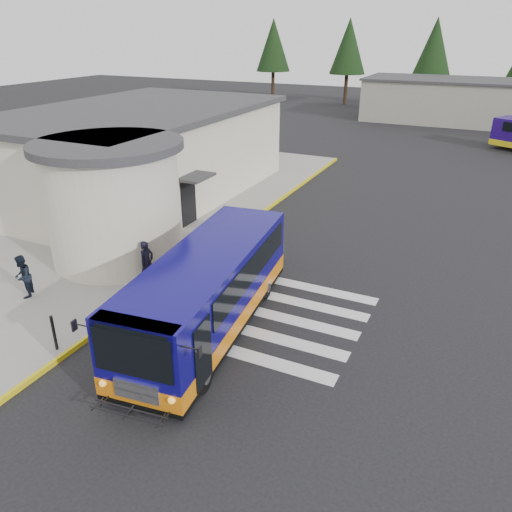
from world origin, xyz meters
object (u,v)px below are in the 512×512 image
at_px(pedestrian_b, 23,277).
at_px(bollard, 54,333).
at_px(transit_bus, 208,294).
at_px(pedestrian_a, 147,263).

bearing_deg(pedestrian_b, bollard, 27.54).
relative_size(transit_bus, pedestrian_b, 6.10).
bearing_deg(transit_bus, pedestrian_b, -176.47).
height_order(pedestrian_b, bollard, pedestrian_b).
xyz_separation_m(transit_bus, pedestrian_a, (-3.49, 1.50, -0.27)).
height_order(pedestrian_a, pedestrian_b, pedestrian_a).
xyz_separation_m(transit_bus, bollard, (-3.38, -3.14, -0.54)).
distance_m(pedestrian_a, pedestrian_b, 4.27).
xyz_separation_m(transit_bus, pedestrian_b, (-6.79, -1.23, -0.33)).
xyz_separation_m(pedestrian_a, pedestrian_b, (-3.30, -2.72, -0.06)).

